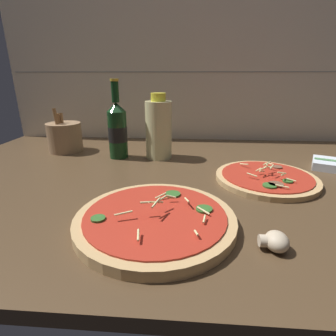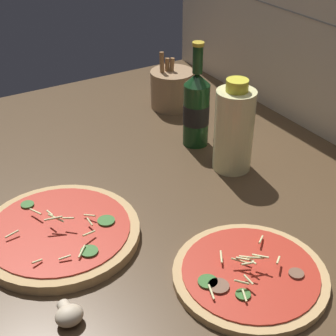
{
  "view_description": "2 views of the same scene",
  "coord_description": "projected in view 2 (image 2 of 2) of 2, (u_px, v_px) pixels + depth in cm",
  "views": [
    {
      "loc": [
        -5.64,
        -67.09,
        28.63
      ],
      "look_at": [
        -10.29,
        -4.49,
        6.4
      ],
      "focal_mm": 28.0,
      "sensor_mm": 36.0,
      "label": 1
    },
    {
      "loc": [
        62.73,
        -45.94,
        63.51
      ],
      "look_at": [
        -10.85,
        -1.94,
        10.44
      ],
      "focal_mm": 55.0,
      "sensor_mm": 36.0,
      "label": 2
    }
  ],
  "objects": [
    {
      "name": "counter_slab",
      "position": [
        206.0,
        231.0,
        0.99
      ],
      "size": [
        160.0,
        90.0,
        2.5
      ],
      "color": "#4C3823",
      "rests_on": "ground"
    },
    {
      "name": "pizza_far",
      "position": [
        250.0,
        275.0,
        0.86
      ],
      "size": [
        25.98,
        25.98,
        4.84
      ],
      "color": "tan",
      "rests_on": "counter_slab"
    },
    {
      "name": "pizza_near",
      "position": [
        60.0,
        233.0,
        0.95
      ],
      "size": [
        29.54,
        29.54,
        5.44
      ],
      "color": "tan",
      "rests_on": "counter_slab"
    },
    {
      "name": "beer_bottle",
      "position": [
        196.0,
        108.0,
        1.21
      ],
      "size": [
        6.23,
        6.23,
        25.26
      ],
      "color": "#143819",
      "rests_on": "counter_slab"
    },
    {
      "name": "mushroom_left",
      "position": [
        69.0,
        315.0,
        0.77
      ],
      "size": [
        4.59,
        4.37,
        3.06
      ],
      "color": "beige",
      "rests_on": "counter_slab"
    },
    {
      "name": "utensil_crock",
      "position": [
        172.0,
        89.0,
        1.41
      ],
      "size": [
        11.93,
        11.93,
        15.72
      ],
      "color": "#9E7A56",
      "rests_on": "counter_slab"
    },
    {
      "name": "oil_bottle",
      "position": [
        234.0,
        129.0,
        1.11
      ],
      "size": [
        8.61,
        8.61,
        20.99
      ],
      "color": "beige",
      "rests_on": "counter_slab"
    }
  ]
}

